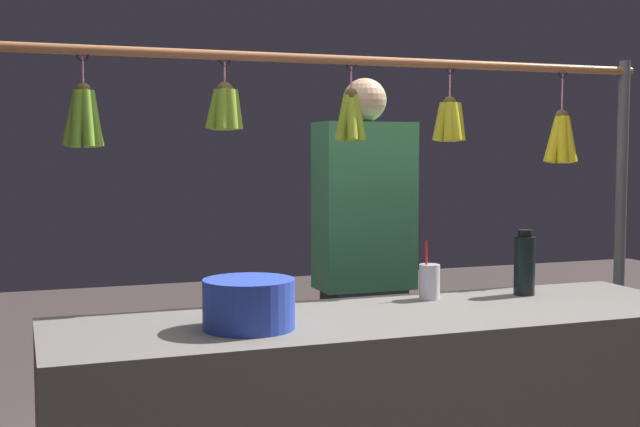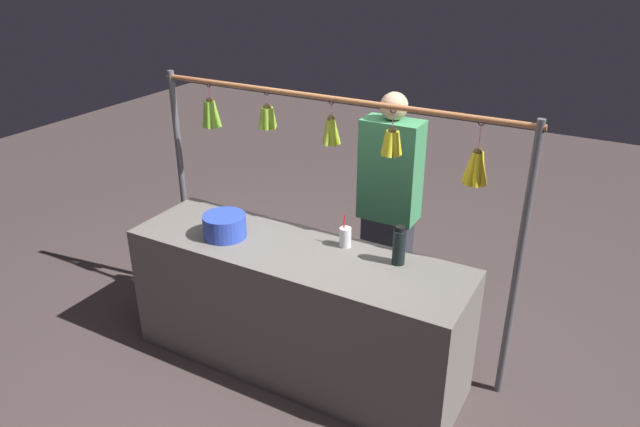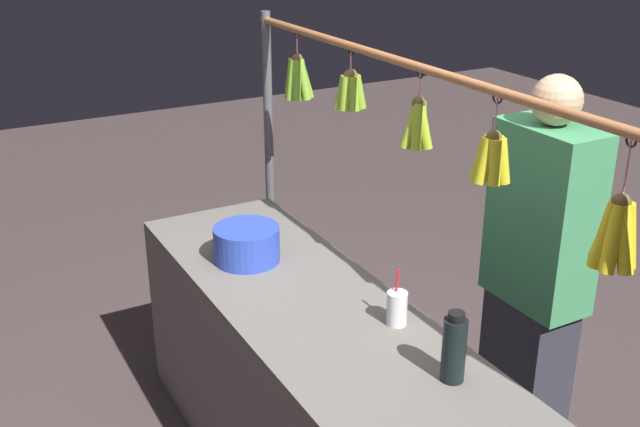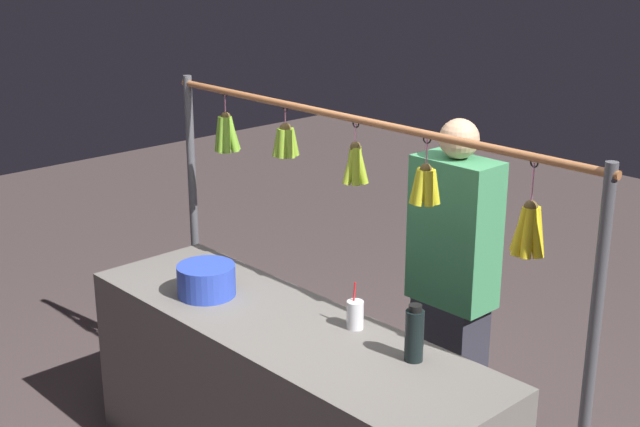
{
  "view_description": "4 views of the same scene",
  "coord_description": "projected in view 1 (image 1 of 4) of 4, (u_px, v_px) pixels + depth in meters",
  "views": [
    {
      "loc": [
        1.07,
        2.33,
        1.34
      ],
      "look_at": [
        0.23,
        0.0,
        1.15
      ],
      "focal_mm": 46.78,
      "sensor_mm": 36.0,
      "label": 1
    },
    {
      "loc": [
        -1.62,
        2.59,
        2.5
      ],
      "look_at": [
        -0.17,
        0.0,
        1.11
      ],
      "focal_mm": 33.25,
      "sensor_mm": 36.0,
      "label": 2
    },
    {
      "loc": [
        -2.12,
        1.15,
        2.19
      ],
      "look_at": [
        -0.03,
        0.0,
        1.21
      ],
      "focal_mm": 43.41,
      "sensor_mm": 36.0,
      "label": 3
    },
    {
      "loc": [
        -2.55,
        2.17,
        2.41
      ],
      "look_at": [
        -0.22,
        0.0,
        1.37
      ],
      "focal_mm": 49.18,
      "sensor_mm": 36.0,
      "label": 4
    }
  ],
  "objects": [
    {
      "name": "display_rack",
      "position": [
        345.0,
        179.0,
        2.92
      ],
      "size": [
        2.44,
        0.14,
        1.69
      ],
      "color": "#4C4C51",
      "rests_on": "ground"
    },
    {
      "name": "water_bottle",
      "position": [
        525.0,
        264.0,
        2.91
      ],
      "size": [
        0.07,
        0.07,
        0.23
      ],
      "color": "black",
      "rests_on": "market_counter"
    },
    {
      "name": "blue_bucket",
      "position": [
        249.0,
        304.0,
        2.37
      ],
      "size": [
        0.26,
        0.26,
        0.14
      ],
      "primitive_type": "cylinder",
      "color": "#2D47BB",
      "rests_on": "market_counter"
    },
    {
      "name": "drink_cup",
      "position": [
        429.0,
        282.0,
        2.83
      ],
      "size": [
        0.07,
        0.07,
        0.2
      ],
      "color": "silver",
      "rests_on": "market_counter"
    },
    {
      "name": "vendor_person",
      "position": [
        364.0,
        281.0,
        3.42
      ],
      "size": [
        0.39,
        0.21,
        1.63
      ],
      "color": "#2D2D38",
      "rests_on": "ground"
    }
  ]
}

